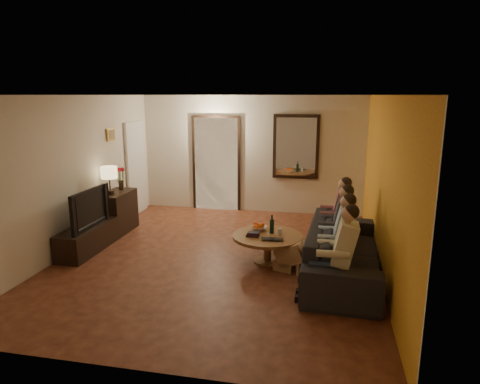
% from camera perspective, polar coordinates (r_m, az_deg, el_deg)
% --- Properties ---
extents(floor, '(5.00, 6.00, 0.01)m').
position_cam_1_polar(floor, '(7.08, -2.90, -8.73)').
color(floor, '#481E13').
rests_on(floor, ground).
extents(ceiling, '(5.00, 6.00, 0.01)m').
position_cam_1_polar(ceiling, '(6.59, -3.16, 12.80)').
color(ceiling, white).
rests_on(ceiling, back_wall).
extents(back_wall, '(5.00, 0.02, 2.60)m').
position_cam_1_polar(back_wall, '(9.61, 1.48, 5.04)').
color(back_wall, beige).
rests_on(back_wall, floor).
extents(front_wall, '(5.00, 0.02, 2.60)m').
position_cam_1_polar(front_wall, '(3.98, -13.98, -6.63)').
color(front_wall, beige).
rests_on(front_wall, floor).
extents(left_wall, '(0.02, 6.00, 2.60)m').
position_cam_1_polar(left_wall, '(7.73, -21.29, 2.25)').
color(left_wall, beige).
rests_on(left_wall, floor).
extents(right_wall, '(0.02, 6.00, 2.60)m').
position_cam_1_polar(right_wall, '(6.56, 18.63, 0.71)').
color(right_wall, beige).
rests_on(right_wall, floor).
extents(orange_accent, '(0.01, 6.00, 2.60)m').
position_cam_1_polar(orange_accent, '(6.56, 18.54, 0.71)').
color(orange_accent, orange).
rests_on(orange_accent, right_wall).
extents(kitchen_doorway, '(1.00, 0.06, 2.10)m').
position_cam_1_polar(kitchen_doorway, '(9.80, -3.17, 3.69)').
color(kitchen_doorway, '#FFE0A5').
rests_on(kitchen_doorway, floor).
extents(door_trim, '(1.12, 0.04, 2.22)m').
position_cam_1_polar(door_trim, '(9.79, -3.18, 3.68)').
color(door_trim, black).
rests_on(door_trim, floor).
extents(fridge_glimpse, '(0.45, 0.03, 1.70)m').
position_cam_1_polar(fridge_glimpse, '(9.77, -1.73, 2.79)').
color(fridge_glimpse, silver).
rests_on(fridge_glimpse, floor).
extents(mirror_frame, '(1.00, 0.05, 1.40)m').
position_cam_1_polar(mirror_frame, '(9.42, 7.47, 6.00)').
color(mirror_frame, black).
rests_on(mirror_frame, back_wall).
extents(mirror_glass, '(0.86, 0.02, 1.26)m').
position_cam_1_polar(mirror_glass, '(9.39, 7.46, 5.98)').
color(mirror_glass, white).
rests_on(mirror_glass, back_wall).
extents(white_door, '(0.06, 0.85, 2.04)m').
position_cam_1_polar(white_door, '(9.74, -13.70, 3.11)').
color(white_door, white).
rests_on(white_door, floor).
extents(framed_art, '(0.03, 0.28, 0.24)m').
position_cam_1_polar(framed_art, '(8.75, -16.83, 7.36)').
color(framed_art, '#B28C33').
rests_on(framed_art, left_wall).
extents(art_canvas, '(0.01, 0.22, 0.18)m').
position_cam_1_polar(art_canvas, '(8.74, -16.75, 7.36)').
color(art_canvas, brown).
rests_on(art_canvas, left_wall).
extents(dresser, '(0.45, 0.89, 0.79)m').
position_cam_1_polar(dresser, '(8.59, -16.02, -2.57)').
color(dresser, black).
rests_on(dresser, floor).
extents(table_lamp, '(0.30, 0.30, 0.54)m').
position_cam_1_polar(table_lamp, '(8.25, -17.00, 1.49)').
color(table_lamp, beige).
rests_on(table_lamp, dresser).
extents(flower_vase, '(0.14, 0.14, 0.44)m').
position_cam_1_polar(flower_vase, '(8.65, -15.61, 1.73)').
color(flower_vase, red).
rests_on(flower_vase, dresser).
extents(tv_stand, '(0.45, 1.32, 0.44)m').
position_cam_1_polar(tv_stand, '(7.72, -19.71, -5.91)').
color(tv_stand, black).
rests_on(tv_stand, floor).
extents(tv, '(1.13, 0.15, 0.65)m').
position_cam_1_polar(tv, '(7.57, -20.02, -2.00)').
color(tv, black).
rests_on(tv, tv_stand).
extents(sofa, '(2.63, 1.15, 0.75)m').
position_cam_1_polar(sofa, '(6.50, 13.68, -7.58)').
color(sofa, black).
rests_on(sofa, floor).
extents(person_a, '(0.60, 0.40, 1.20)m').
position_cam_1_polar(person_a, '(5.57, 13.06, -8.57)').
color(person_a, tan).
rests_on(person_a, sofa).
extents(person_b, '(0.60, 0.40, 1.20)m').
position_cam_1_polar(person_b, '(6.13, 12.94, -6.55)').
color(person_b, tan).
rests_on(person_b, sofa).
extents(person_c, '(0.60, 0.40, 1.20)m').
position_cam_1_polar(person_c, '(6.70, 12.85, -4.87)').
color(person_c, tan).
rests_on(person_c, sofa).
extents(person_d, '(0.60, 0.40, 1.20)m').
position_cam_1_polar(person_d, '(7.28, 12.77, -3.46)').
color(person_d, tan).
rests_on(person_d, sofa).
extents(dog, '(0.61, 0.42, 0.56)m').
position_cam_1_polar(dog, '(6.48, 6.76, -8.24)').
color(dog, '#976845').
rests_on(dog, floor).
extents(coffee_table, '(1.41, 1.41, 0.45)m').
position_cam_1_polar(coffee_table, '(6.84, 3.69, -7.52)').
color(coffee_table, brown).
rests_on(coffee_table, floor).
extents(bowl, '(0.26, 0.26, 0.06)m').
position_cam_1_polar(bowl, '(6.99, 2.50, -4.84)').
color(bowl, white).
rests_on(bowl, coffee_table).
extents(oranges, '(0.20, 0.20, 0.08)m').
position_cam_1_polar(oranges, '(6.97, 2.51, -4.31)').
color(oranges, '#DE5312').
rests_on(oranges, bowl).
extents(wine_bottle, '(0.07, 0.07, 0.31)m').
position_cam_1_polar(wine_bottle, '(6.81, 4.27, -4.26)').
color(wine_bottle, black).
rests_on(wine_bottle, coffee_table).
extents(wine_glass, '(0.06, 0.06, 0.10)m').
position_cam_1_polar(wine_glass, '(6.78, 5.30, -5.29)').
color(wine_glass, silver).
rests_on(wine_glass, coffee_table).
extents(book_stack, '(0.20, 0.15, 0.07)m').
position_cam_1_polar(book_stack, '(6.69, 1.73, -5.61)').
color(book_stack, black).
rests_on(book_stack, coffee_table).
extents(laptop, '(0.34, 0.22, 0.03)m').
position_cam_1_polar(laptop, '(6.49, 4.26, -6.45)').
color(laptop, black).
rests_on(laptop, coffee_table).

